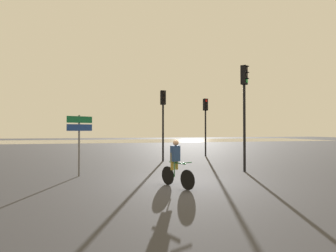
{
  "coord_description": "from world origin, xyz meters",
  "views": [
    {
      "loc": [
        -2.94,
        -9.52,
        1.95
      ],
      "look_at": [
        0.5,
        5.0,
        2.2
      ],
      "focal_mm": 28.0,
      "sensor_mm": 36.0,
      "label": 1
    }
  ],
  "objects": [
    {
      "name": "ground_plane",
      "position": [
        0.0,
        0.0,
        0.0
      ],
      "size": [
        120.0,
        120.0,
        0.0
      ],
      "primitive_type": "plane",
      "color": "#333338"
    },
    {
      "name": "water_strip",
      "position": [
        0.0,
        39.37,
        0.0
      ],
      "size": [
        80.0,
        16.0,
        0.01
      ],
      "primitive_type": "cube",
      "color": "gray",
      "rests_on": "ground"
    },
    {
      "name": "cyclist",
      "position": [
        -0.59,
        -0.78,
        0.82
      ],
      "size": [
        0.79,
        1.57,
        1.62
      ],
      "rotation": [
        0.0,
        0.0,
        -2.71
      ],
      "color": "black",
      "rests_on": "ground"
    },
    {
      "name": "traffic_light_center",
      "position": [
        0.58,
        6.7,
        3.11
      ],
      "size": [
        0.33,
        0.34,
        4.48
      ],
      "rotation": [
        0.0,
        0.0,
        3.17
      ],
      "color": "black",
      "rests_on": "ground"
    },
    {
      "name": "direction_sign_post",
      "position": [
        -4.05,
        2.18,
        1.79
      ],
      "size": [
        0.99,
        0.54,
        2.6
      ],
      "rotation": [
        0.0,
        0.0,
        3.63
      ],
      "color": "slate",
      "rests_on": "ground"
    },
    {
      "name": "traffic_light_near_right",
      "position": [
        3.44,
        1.69,
        3.46
      ],
      "size": [
        0.41,
        0.42,
        5.03
      ],
      "rotation": [
        0.0,
        0.0,
        3.82
      ],
      "color": "black",
      "rests_on": "ground"
    },
    {
      "name": "traffic_light_far_right",
      "position": [
        4.45,
        9.24,
        3.04
      ],
      "size": [
        0.36,
        0.38,
        4.37
      ],
      "rotation": [
        0.0,
        0.0,
        3.32
      ],
      "color": "black",
      "rests_on": "ground"
    }
  ]
}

